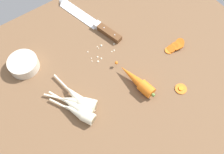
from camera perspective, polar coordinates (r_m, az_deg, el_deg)
name	(u,v)px	position (r cm, az deg, el deg)	size (l,w,h in cm)	color
ground_plane	(109,78)	(95.91, -0.69, -0.15)	(120.00, 90.00, 4.00)	brown
chefs_knife	(87,18)	(109.57, -5.60, 12.83)	(11.67, 34.49, 4.18)	silver
whole_carrot	(137,81)	(91.05, 5.62, -0.89)	(6.34, 19.06, 4.20)	orange
parsnip_front	(79,102)	(88.04, -7.40, -5.47)	(14.04, 15.90, 4.00)	beige
parsnip_mid_left	(78,99)	(88.52, -7.59, -4.82)	(5.71, 20.12, 4.00)	beige
parsnip_mid_right	(77,107)	(87.35, -7.88, -6.69)	(9.08, 16.91, 4.00)	beige
parsnip_back	(79,113)	(86.56, -7.42, -7.87)	(10.17, 16.65, 4.00)	beige
carrot_slice_stack	(175,46)	(102.83, 13.89, 6.65)	(8.47, 4.10, 3.01)	orange
carrot_slice_stray_near	(181,89)	(94.43, 15.09, -2.51)	(4.22, 4.22, 0.70)	orange
prep_bowl	(23,64)	(99.53, -19.11, 2.76)	(11.00, 11.00, 4.00)	beige
mince_crumbs	(102,52)	(99.19, -2.28, 5.57)	(12.12, 6.64, 0.84)	beige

